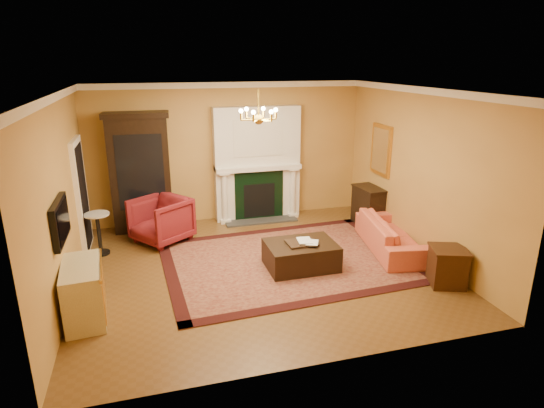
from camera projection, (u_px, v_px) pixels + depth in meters
name	position (u px, v px, depth m)	size (l,w,h in m)	color
floor	(260.00, 268.00, 7.90)	(6.00, 5.50, 0.02)	brown
ceiling	(258.00, 89.00, 6.99)	(6.00, 5.50, 0.02)	white
wall_back	(229.00, 152.00, 9.98)	(6.00, 0.02, 3.00)	#C69547
wall_front	(321.00, 248.00, 4.91)	(6.00, 0.02, 3.00)	#C69547
wall_left	(61.00, 198.00, 6.67)	(0.02, 5.50, 3.00)	#C69547
wall_right	(420.00, 172.00, 8.22)	(0.02, 5.50, 3.00)	#C69547
fireplace	(257.00, 166.00, 10.05)	(1.90, 0.70, 2.50)	silver
crown_molding	(245.00, 90.00, 7.88)	(6.00, 5.50, 0.12)	white
doorway	(82.00, 196.00, 8.38)	(0.08, 1.05, 2.10)	white
tv_panel	(60.00, 221.00, 6.18)	(0.09, 0.95, 0.58)	black
gilt_mirror	(381.00, 150.00, 9.45)	(0.06, 0.76, 1.05)	gold
chandelier	(259.00, 116.00, 7.11)	(0.63, 0.55, 0.53)	gold
oriental_rug	(287.00, 260.00, 8.15)	(4.28, 3.21, 0.02)	#4D1410
china_cabinet	(141.00, 175.00, 9.34)	(1.18, 0.53, 2.35)	black
wingback_armchair	(161.00, 218.00, 8.88)	(0.95, 0.89, 0.98)	maroon
pedestal_table	(99.00, 231.00, 8.30)	(0.44, 0.44, 0.79)	black
commode	(84.00, 292.00, 6.25)	(0.50, 1.06, 0.79)	beige
coral_sofa	(391.00, 230.00, 8.52)	(2.06, 0.60, 0.80)	#DA6445
end_table	(447.00, 267.00, 7.21)	(0.51, 0.51, 0.59)	#341C0E
console_table	(368.00, 207.00, 9.79)	(0.42, 0.74, 0.82)	black
leather_ottoman	(301.00, 255.00, 7.81)	(1.18, 0.86, 0.44)	black
ottoman_tray	(302.00, 243.00, 7.72)	(0.50, 0.39, 0.03)	black
book_a	(298.00, 233.00, 7.67)	(0.23, 0.03, 0.31)	gray
book_b	(307.00, 236.00, 7.63)	(0.20, 0.02, 0.27)	gray
topiary_left	(230.00, 156.00, 9.77)	(0.16, 0.16, 0.43)	gray
topiary_right	(282.00, 152.00, 10.07)	(0.18, 0.18, 0.47)	gray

